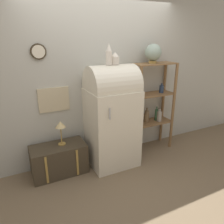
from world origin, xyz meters
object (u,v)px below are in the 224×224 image
Objects in this scene: refrigerator at (112,115)px; vase_center at (115,59)px; suitcase_trunk at (59,159)px; vase_left at (109,55)px; desk_lamp at (61,126)px; globe at (153,53)px.

vase_center is (0.05, 0.00, 0.85)m from refrigerator.
suitcase_trunk is at bearing 174.79° from refrigerator.
vase_left reaches higher than refrigerator.
desk_lamp is (0.07, 0.02, 0.52)m from suitcase_trunk.
vase_center reaches higher than desk_lamp.
suitcase_trunk is 2.23m from globe.
refrigerator is 1.21m from globe.
vase_left reaches higher than desk_lamp.
vase_left is at bearing -8.62° from desk_lamp.
vase_left is at bearing -164.87° from refrigerator.
globe is at bearing 9.19° from vase_left.
globe is 0.84× the size of desk_lamp.
refrigerator reaches higher than suitcase_trunk.
vase_left is (-0.05, -0.01, 0.90)m from refrigerator.
vase_left is (0.79, -0.09, 1.50)m from suitcase_trunk.
refrigerator is 1.04m from suitcase_trunk.
vase_center reaches higher than refrigerator.
vase_left is 1.23m from desk_lamp.
vase_center reaches higher than suitcase_trunk.
vase_left is 1.70× the size of vase_center.
refrigerator is at bearing -179.00° from vase_center.
suitcase_trunk is 1.70m from vase_left.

